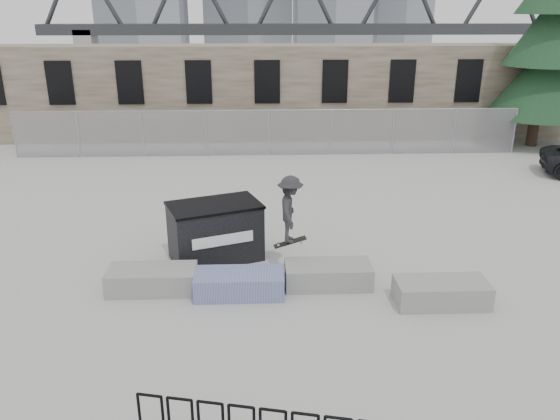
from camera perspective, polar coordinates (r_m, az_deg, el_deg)
The scene contains 11 objects.
ground at distance 12.69m, azimuth 0.06°, elevation -8.42°, with size 120.00×120.00×0.00m, color #A4A49F.
stone_wall at distance 27.64m, azimuth -1.38°, elevation 12.23°, with size 36.00×2.58×4.50m.
chainlink_fence at distance 24.17m, azimuth -1.20°, elevation 8.14°, with size 22.06×0.06×2.02m.
planter_far_left at distance 12.92m, azimuth -13.22°, elevation -6.99°, with size 2.00×0.90×0.54m.
planter_center_left at distance 12.44m, azimuth -4.28°, elevation -7.59°, with size 2.00×0.90×0.54m.
planter_center_right at distance 12.85m, azimuth 5.05°, elevation -6.66°, with size 2.00×0.90×0.54m.
planter_offset at distance 12.55m, azimuth 16.51°, elevation -8.18°, with size 2.00×0.90×0.54m.
dumpster at distance 14.06m, azimuth -6.79°, elevation -2.21°, with size 2.61×2.09×1.49m.
spruce_tree at distance 28.20m, azimuth 26.18°, elevation 15.76°, with size 4.60×4.60×11.50m.
truss_bridge at distance 66.98m, azimuth 7.00°, elevation 18.37°, with size 70.00×3.00×9.80m.
skateboarder at distance 12.78m, azimuth 1.08°, elevation 0.06°, with size 0.80×1.08×1.76m.
Camera 1 is at (-0.47, -11.13, 6.07)m, focal length 35.00 mm.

